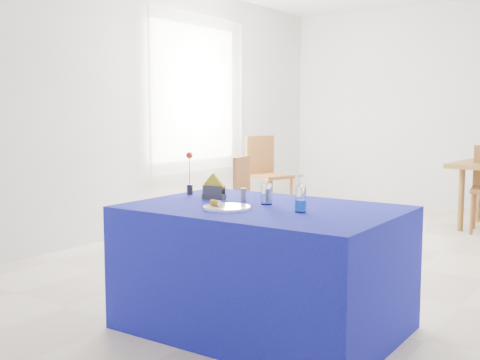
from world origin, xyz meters
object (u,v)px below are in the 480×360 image
object	(u,v)px
blue_table	(263,268)
chair_win_b	(265,169)
plate	(227,207)
water_bottle	(301,200)
chair_win_a	(250,190)

from	to	relation	value
blue_table	chair_win_b	distance (m)	4.15
plate	blue_table	bearing A→B (deg)	56.03
water_bottle	chair_win_b	distance (m)	4.35
plate	blue_table	size ratio (longest dim) A/B	0.18
plate	chair_win_b	size ratio (longest dim) A/B	0.28
plate	water_bottle	world-z (taller)	water_bottle
blue_table	chair_win_a	xyz separation A→B (m)	(-1.65, 2.36, 0.11)
chair_win_b	chair_win_a	bearing A→B (deg)	-137.97
chair_win_a	chair_win_b	world-z (taller)	chair_win_b
plate	chair_win_a	xyz separation A→B (m)	(-1.52, 2.55, -0.28)
plate	chair_win_a	size ratio (longest dim) A/B	0.33
blue_table	chair_win_a	size ratio (longest dim) A/B	1.89
blue_table	chair_win_b	size ratio (longest dim) A/B	1.57
water_bottle	chair_win_b	xyz separation A→B (m)	(-2.47, 3.58, -0.24)
plate	water_bottle	bearing A→B (deg)	19.03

